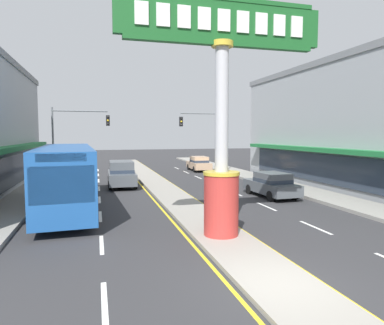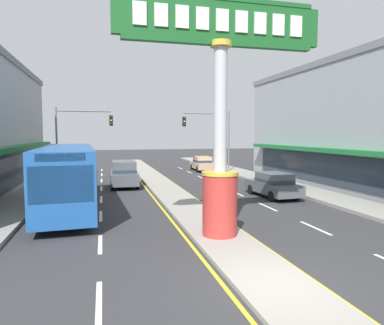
% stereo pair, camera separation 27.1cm
% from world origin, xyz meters
% --- Properties ---
extents(ground_plane, '(160.00, 160.00, 0.00)m').
position_xyz_m(ground_plane, '(0.00, 0.00, 0.00)').
color(ground_plane, '#303033').
extents(median_strip, '(2.10, 52.00, 0.14)m').
position_xyz_m(median_strip, '(0.00, 18.00, 0.07)').
color(median_strip, gray).
rests_on(median_strip, ground).
extents(sidewalk_left, '(2.65, 60.00, 0.18)m').
position_xyz_m(sidewalk_left, '(-8.97, 16.00, 0.09)').
color(sidewalk_left, gray).
rests_on(sidewalk_left, ground).
extents(sidewalk_right, '(2.65, 60.00, 0.18)m').
position_xyz_m(sidewalk_right, '(8.97, 16.00, 0.09)').
color(sidewalk_right, gray).
rests_on(sidewalk_right, ground).
extents(lane_markings, '(8.84, 52.00, 0.01)m').
position_xyz_m(lane_markings, '(-0.00, 16.65, 0.00)').
color(lane_markings, silver).
rests_on(lane_markings, ground).
extents(district_sign, '(7.70, 1.36, 8.64)m').
position_xyz_m(district_sign, '(0.00, 4.40, 4.47)').
color(district_sign, '#B7332D').
rests_on(district_sign, median_strip).
extents(storefront_right, '(8.93, 25.21, 9.17)m').
position_xyz_m(storefront_right, '(14.80, 13.06, 4.58)').
color(storefront_right, '#999EA3').
rests_on(storefront_right, ground).
extents(traffic_light_left_side, '(4.86, 0.46, 6.20)m').
position_xyz_m(traffic_light_left_side, '(-6.28, 24.40, 4.25)').
color(traffic_light_left_side, slate).
rests_on(traffic_light_left_side, ground).
extents(traffic_light_right_side, '(4.86, 0.46, 6.20)m').
position_xyz_m(traffic_light_right_side, '(6.28, 25.22, 4.25)').
color(traffic_light_right_side, slate).
rests_on(traffic_light_right_side, ground).
extents(suv_near_right_lane, '(2.03, 4.63, 1.90)m').
position_xyz_m(suv_near_right_lane, '(-2.70, 18.52, 0.98)').
color(suv_near_right_lane, '#4C5156').
rests_on(suv_near_right_lane, ground).
extents(bus_far_right_lane, '(3.13, 11.32, 3.26)m').
position_xyz_m(bus_far_right_lane, '(-6.00, 11.26, 1.87)').
color(bus_far_right_lane, '#1E5199').
rests_on(bus_far_right_lane, ground).
extents(sedan_near_left_lane, '(1.94, 4.35, 1.53)m').
position_xyz_m(sedan_near_left_lane, '(6.00, 27.75, 0.79)').
color(sedan_near_left_lane, tan).
rests_on(sedan_near_left_lane, ground).
extents(sedan_mid_left_lane, '(1.99, 4.38, 1.53)m').
position_xyz_m(sedan_mid_left_lane, '(6.00, 11.75, 0.79)').
color(sedan_mid_left_lane, '#4C5156').
rests_on(sedan_mid_left_lane, ground).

